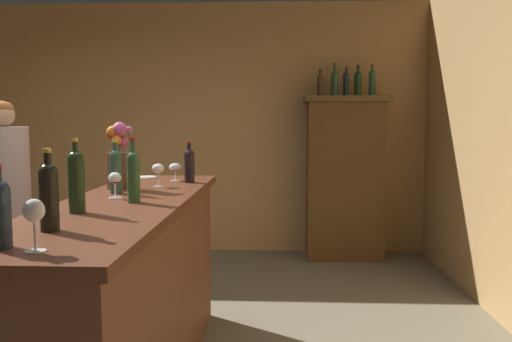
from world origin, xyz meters
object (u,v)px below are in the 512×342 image
Objects in this scene: wine_bottle_rose at (76,179)px; flower_arrangement at (119,158)px; bar_counter at (128,299)px; display_bottle_midleft at (335,82)px; display_bottle_center at (346,83)px; display_bottle_midright at (358,82)px; wine_bottle_chardonnay at (49,193)px; wine_bottle_merlot at (116,169)px; wine_glass_front at (115,180)px; display_bottle_left at (320,84)px; display_bottle_right at (372,82)px; wine_glass_spare at (175,168)px; wine_glass_rear at (158,169)px; wine_bottle_pinot at (189,164)px; wine_bottle_riesling at (133,174)px; patron_in_navy at (5,212)px; display_cabinet at (345,175)px; wine_glass_mid at (34,213)px; cheese_plate at (146,177)px.

flower_arrangement reaches higher than wine_bottle_rose.
display_bottle_midleft reaches higher than bar_counter.
display_bottle_center is 0.96× the size of display_bottle_midright.
flower_arrangement is at bearing 95.52° from wine_bottle_chardonnay.
wine_bottle_merlot is at bearing -119.37° from display_bottle_midleft.
display_bottle_midright reaches higher than wine_glass_front.
display_bottle_right is at bearing 0.00° from display_bottle_left.
wine_bottle_rose is at bearing -98.42° from wine_glass_spare.
flower_arrangement is at bearing -153.15° from wine_glass_rear.
display_bottle_right reaches higher than wine_bottle_pinot.
wine_bottle_merlot is 0.88× the size of display_bottle_midleft.
bar_counter is 6.04× the size of flower_arrangement.
wine_bottle_riesling is 1.32m from patron_in_navy.
wine_bottle_riesling is 1.05× the size of display_bottle_center.
display_cabinet is at bearing 62.66° from bar_counter.
wine_bottle_chardonnay is at bearing -100.22° from wine_bottle_riesling.
display_bottle_midright is (1.57, 3.95, 0.69)m from wine_glass_mid.
wine_glass_mid is at bearing -91.79° from wine_bottle_riesling.
display_bottle_midright reaches higher than patron_in_navy.
display_bottle_midright is at bearing 54.10° from flower_arrangement.
display_bottle_center is (1.56, 2.83, 0.71)m from wine_glass_front.
wine_glass_rear is at bearing 76.40° from wine_glass_front.
wine_glass_mid is at bearing -78.42° from wine_bottle_rose.
patron_in_navy is (-1.03, 1.69, -0.31)m from wine_glass_mid.
display_bottle_midright is at bearing 94.43° from patron_in_navy.
patron_in_navy is at bearing 174.96° from wine_glass_rear.
wine_bottle_riesling is (0.12, 0.67, 0.00)m from wine_bottle_chardonnay.
display_bottle_left is at bearing 63.18° from wine_bottle_merlot.
cheese_plate is 0.55× the size of display_bottle_left.
display_bottle_center reaches higher than wine_bottle_chardonnay.
wine_glass_spare is 2.73m from display_bottle_right.
patron_in_navy is (-1.06, 0.71, -0.33)m from wine_bottle_riesling.
display_cabinet reaches higher than wine_glass_front.
wine_glass_rear is (-1.45, -2.35, 0.27)m from display_cabinet.
wine_bottle_pinot is at bearing 75.59° from bar_counter.
flower_arrangement is at bearing 97.86° from wine_glass_mid.
display_bottle_left reaches higher than wine_glass_mid.
cheese_plate is at bearing 147.70° from wine_glass_spare.
display_bottle_right is (0.15, 0.00, 0.01)m from display_bottle_midright.
wine_bottle_rose is at bearing 4.88° from patron_in_navy.
display_bottle_midleft reaches higher than display_cabinet.
bar_counter is 7.80× the size of display_bottle_center.
display_bottle_midleft reaches higher than display_bottle_left.
wine_glass_rear is at bearing 61.05° from wine_bottle_merlot.
display_bottle_right is 3.70m from patron_in_navy.
flower_arrangement is (-0.24, 0.51, 0.04)m from wine_bottle_riesling.
cheese_plate is (-0.20, 0.48, -0.10)m from wine_glass_rear.
bar_counter is 17.59× the size of wine_glass_front.
display_bottle_center reaches higher than wine_glass_rear.
wine_bottle_riesling is at bearing -111.13° from display_bottle_left.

